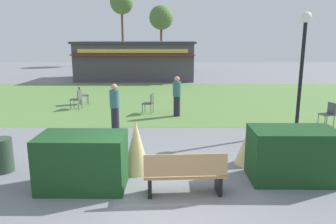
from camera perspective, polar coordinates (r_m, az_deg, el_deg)
The scene contains 20 objects.
ground_plane at distance 6.93m, azimuth -2.47°, elevation -14.97°, with size 80.00×80.00×0.00m, color slate.
lawn_patch at distance 17.93m, azimuth -0.48°, elevation 2.38°, with size 36.00×12.00×0.01m, color #5B8442.
park_bench at distance 6.90m, azimuth 2.96°, elevation -10.68°, with size 1.73×0.64×0.95m.
hedge_left at distance 7.42m, azimuth -14.69°, elevation -8.36°, with size 1.86×1.10×1.20m, color #19421E.
hedge_right at distance 8.09m, azimuth 20.88°, elevation -6.97°, with size 1.93×1.10×1.22m, color #19421E.
ornamental_grass_behind_left at distance 7.99m, azimuth -5.56°, elevation -6.12°, with size 0.65×0.65×1.29m, color #D1BC7F.
ornamental_grass_behind_right at distance 8.80m, azimuth 13.85°, elevation -5.80°, with size 0.69×0.69×0.96m, color #D1BC7F.
lamppost_mid at distance 11.86m, azimuth 22.42°, elevation 8.63°, with size 0.36×0.36×4.07m.
trash_bin at distance 9.05m, azimuth -27.01°, elevation -6.73°, with size 0.52×0.52×0.84m, color #2D4233.
food_kiosk at distance 26.89m, azimuth -5.58°, elevation 8.99°, with size 9.37×5.16×2.99m.
cafe_chair_west at distance 15.77m, azimuth -15.51°, elevation 2.42°, with size 0.50×0.50×0.89m.
cafe_chair_east at distance 14.27m, azimuth -3.21°, elevation 1.82°, with size 0.52×0.52×0.89m.
cafe_chair_center at distance 13.59m, azimuth 26.28°, elevation -0.03°, with size 0.53×0.53×0.89m.
cafe_chair_north at distance 16.85m, azimuth -14.85°, elevation 3.10°, with size 0.58×0.58×0.89m.
person_strolling at distance 13.71m, azimuth 1.57°, elevation 2.80°, with size 0.34×0.34×1.69m.
person_standing at distance 11.60m, azimuth -9.27°, elevation 0.83°, with size 0.34×0.34×1.69m.
parked_car_west_slot at distance 34.07m, azimuth -8.84°, elevation 8.22°, with size 4.33×2.32×1.20m.
parked_car_center_slot at distance 33.62m, azimuth 0.61°, elevation 8.31°, with size 4.31×2.28×1.20m.
tree_left_bg at distance 41.96m, azimuth -8.09°, elevation 18.28°, with size 2.80×2.80×8.88m.
tree_right_bg at distance 39.67m, azimuth -1.20°, elevation 16.09°, with size 2.80×2.80×7.02m.
Camera 1 is at (0.36, -6.13, 3.22)m, focal length 34.90 mm.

